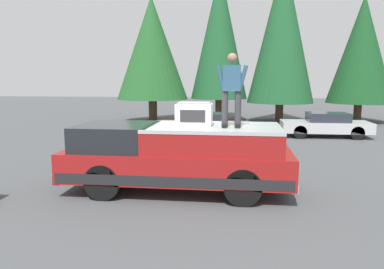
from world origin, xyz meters
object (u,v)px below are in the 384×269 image
object	(u,v)px
person_on_truck_bed	(232,88)
parked_car_silver	(326,125)
parked_car_maroon	(200,125)
pickup_truck	(178,156)
compressor_unit	(194,114)

from	to	relation	value
person_on_truck_bed	parked_car_silver	bearing A→B (deg)	-24.52
parked_car_maroon	person_on_truck_bed	bearing A→B (deg)	-169.54
pickup_truck	parked_car_maroon	world-z (taller)	pickup_truck
parked_car_silver	parked_car_maroon	distance (m)	6.02
parked_car_silver	parked_car_maroon	bearing A→B (deg)	98.17
compressor_unit	parked_car_maroon	distance (m)	8.59
pickup_truck	parked_car_maroon	xyz separation A→B (m)	(8.44, 0.30, -0.29)
compressor_unit	parked_car_maroon	world-z (taller)	compressor_unit
person_on_truck_bed	pickup_truck	bearing A→B (deg)	79.11
pickup_truck	parked_car_maroon	bearing A→B (deg)	2.07
person_on_truck_bed	parked_car_silver	xyz separation A→B (m)	(9.55, -4.35, -1.97)
person_on_truck_bed	compressor_unit	bearing A→B (deg)	75.31
pickup_truck	compressor_unit	world-z (taller)	compressor_unit
compressor_unit	parked_car_silver	bearing A→B (deg)	-29.38
compressor_unit	parked_car_maroon	size ratio (longest dim) A/B	0.20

